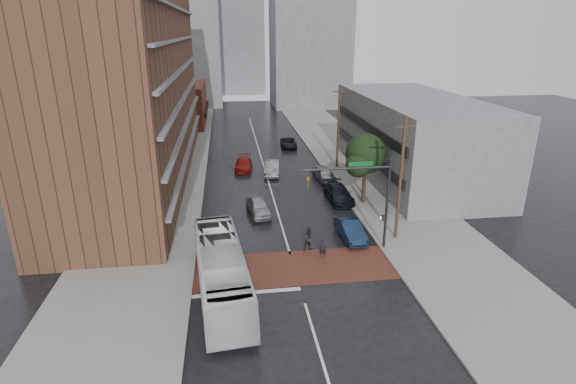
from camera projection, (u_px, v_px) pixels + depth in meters
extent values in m
plane|color=black|center=(295.00, 271.00, 31.47)|extent=(160.00, 160.00, 0.00)
cube|color=maroon|center=(294.00, 267.00, 31.93)|extent=(14.00, 5.00, 0.02)
cube|color=gray|center=(168.00, 171.00, 53.25)|extent=(9.00, 90.00, 0.15)
cube|color=gray|center=(356.00, 164.00, 56.19)|extent=(9.00, 90.00, 0.15)
cube|color=brown|center=(130.00, 49.00, 47.24)|extent=(10.00, 44.00, 28.00)
cube|color=brown|center=(182.00, 104.00, 79.02)|extent=(8.00, 16.00, 7.00)
cube|color=gray|center=(413.00, 137.00, 50.66)|extent=(11.00, 26.00, 9.00)
cube|color=gray|center=(177.00, 29.00, 96.84)|extent=(18.00, 16.00, 32.00)
cube|color=gray|center=(310.00, 19.00, 94.15)|extent=(16.00, 14.00, 36.00)
cube|color=gray|center=(240.00, 45.00, 115.82)|extent=(12.00, 10.00, 24.00)
cylinder|color=#332319|center=(364.00, 184.00, 43.04)|extent=(0.36, 0.36, 4.00)
sphere|color=black|center=(366.00, 154.00, 42.02)|extent=(3.80, 3.80, 3.80)
sphere|color=black|center=(358.00, 165.00, 41.43)|extent=(2.40, 2.40, 2.40)
sphere|color=black|center=(371.00, 157.00, 43.07)|extent=(2.60, 2.60, 2.60)
cylinder|color=#2D2D33|center=(387.00, 205.00, 33.50)|extent=(0.20, 0.20, 7.20)
cylinder|color=#2D2D33|center=(347.00, 169.00, 32.07)|extent=(6.40, 0.16, 0.16)
imported|color=gold|center=(308.00, 183.00, 32.05)|extent=(0.20, 0.16, 1.00)
cube|color=#0C5926|center=(361.00, 164.00, 32.09)|extent=(1.80, 0.05, 0.30)
cube|color=#2D2D33|center=(383.00, 218.00, 33.81)|extent=(0.30, 0.30, 0.35)
cylinder|color=#473321|center=(400.00, 180.00, 34.61)|extent=(0.26, 0.26, 10.00)
cube|color=#473321|center=(405.00, 126.00, 33.17)|extent=(1.60, 0.12, 0.12)
cylinder|color=#473321|center=(338.00, 127.00, 53.23)|extent=(0.26, 0.26, 10.00)
cube|color=#473321|center=(340.00, 91.00, 51.80)|extent=(1.60, 0.12, 0.12)
imported|color=silver|center=(221.00, 271.00, 28.22)|extent=(3.95, 12.12, 3.32)
imported|color=black|center=(323.00, 248.00, 33.14)|extent=(0.65, 0.51, 1.56)
imported|color=black|center=(309.00, 239.00, 34.14)|extent=(1.07, 0.93, 1.89)
imported|color=#A6A9AE|center=(258.00, 207.00, 40.87)|extent=(2.37, 4.65, 1.51)
imported|color=#96999D|center=(272.00, 168.00, 52.17)|extent=(2.25, 4.99, 1.59)
imported|color=maroon|center=(244.00, 164.00, 53.97)|extent=(2.48, 4.99, 1.39)
imported|color=black|center=(289.00, 143.00, 64.27)|extent=(2.38, 4.76, 1.30)
imported|color=#122440|center=(350.00, 230.00, 36.15)|extent=(1.83, 4.58, 1.48)
imported|color=black|center=(339.00, 193.00, 44.14)|extent=(2.32, 5.32, 1.52)
imported|color=#989B9F|center=(324.00, 174.00, 50.12)|extent=(2.41, 4.73, 1.54)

